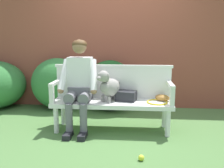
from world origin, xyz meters
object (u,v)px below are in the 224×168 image
(tennis_racket, at_px, (158,102))
(tennis_ball, at_px, (141,158))
(person_seated, at_px, (79,82))
(baseball_glove, at_px, (162,98))
(garden_bench, at_px, (112,105))
(sports_bag, at_px, (126,96))
(dog_on_bench, at_px, (109,86))

(tennis_racket, xyz_separation_m, tennis_ball, (-0.25, -0.87, -0.41))
(tennis_racket, bearing_deg, person_seated, 179.71)
(tennis_racket, xyz_separation_m, baseball_glove, (0.07, 0.09, 0.04))
(person_seated, bearing_deg, tennis_ball, -45.56)
(garden_bench, distance_m, tennis_racket, 0.65)
(tennis_racket, distance_m, sports_bag, 0.46)
(tennis_racket, height_order, sports_bag, sports_bag)
(baseball_glove, distance_m, tennis_ball, 1.11)
(person_seated, relative_size, dog_on_bench, 2.86)
(garden_bench, height_order, person_seated, person_seated)
(sports_bag, bearing_deg, garden_bench, -166.08)
(baseball_glove, distance_m, sports_bag, 0.52)
(garden_bench, height_order, dog_on_bench, dog_on_bench)
(tennis_ball, bearing_deg, tennis_racket, 73.83)
(baseball_glove, bearing_deg, person_seated, -139.69)
(tennis_racket, relative_size, baseball_glove, 2.56)
(baseball_glove, bearing_deg, garden_bench, -137.69)
(garden_bench, bearing_deg, tennis_ball, -65.99)
(sports_bag, height_order, tennis_ball, sports_bag)
(dog_on_bench, bearing_deg, tennis_racket, 0.32)
(garden_bench, relative_size, dog_on_bench, 3.76)
(sports_bag, bearing_deg, tennis_racket, -8.24)
(person_seated, height_order, dog_on_bench, person_seated)
(dog_on_bench, xyz_separation_m, tennis_ball, (0.44, -0.87, -0.63))
(dog_on_bench, bearing_deg, person_seated, 178.69)
(baseball_glove, relative_size, sports_bag, 0.79)
(garden_bench, distance_m, sports_bag, 0.24)
(garden_bench, bearing_deg, dog_on_bench, -157.85)
(dog_on_bench, distance_m, sports_bag, 0.30)
(person_seated, relative_size, tennis_ball, 19.72)
(person_seated, distance_m, dog_on_bench, 0.42)
(baseball_glove, height_order, tennis_ball, baseball_glove)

